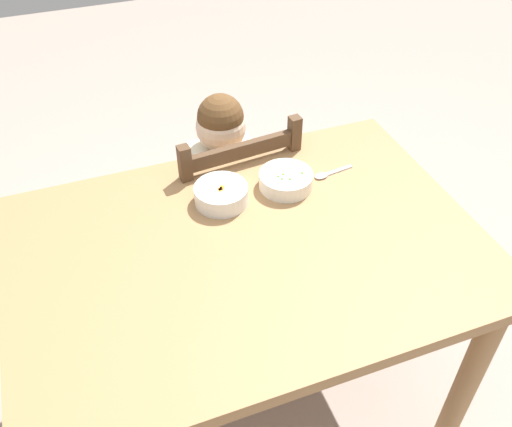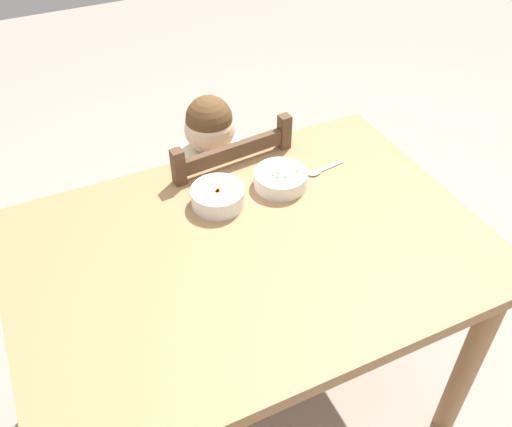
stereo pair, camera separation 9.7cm
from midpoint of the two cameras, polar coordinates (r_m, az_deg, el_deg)
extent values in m
plane|color=#A39083|center=(2.13, 0.75, -18.33)|extent=(8.00, 8.00, 0.00)
cube|color=#9E7449|center=(1.52, 1.00, -3.81)|extent=(1.28, 0.90, 0.04)
cylinder|color=#9E7449|center=(1.87, 22.42, -15.32)|extent=(0.07, 0.07, 0.74)
cylinder|color=#9E7449|center=(2.02, -18.52, -8.35)|extent=(0.07, 0.07, 0.74)
cylinder|color=#9E7449|center=(2.23, 10.99, -0.80)|extent=(0.07, 0.07, 0.74)
cube|color=#4F3623|center=(2.16, -2.12, 0.08)|extent=(0.46, 0.46, 0.02)
cube|color=#4F3623|center=(2.49, 0.19, 0.25)|extent=(0.04, 0.04, 0.41)
cube|color=#4F3623|center=(2.39, -8.04, -2.37)|extent=(0.04, 0.04, 0.41)
cube|color=#4F3623|center=(2.25, 4.46, -5.49)|extent=(0.04, 0.04, 0.41)
cube|color=#4F3623|center=(2.14, -4.55, -8.73)|extent=(0.04, 0.04, 0.41)
cube|color=#4F3623|center=(1.94, 5.16, 3.82)|extent=(0.04, 0.04, 0.47)
cube|color=#4F3623|center=(1.81, -5.32, 0.62)|extent=(0.04, 0.04, 0.47)
cube|color=#4F3623|center=(1.77, 0.10, 6.43)|extent=(0.36, 0.06, 0.05)
cube|color=#4F3623|center=(1.85, 0.10, 2.85)|extent=(0.36, 0.06, 0.05)
cube|color=beige|center=(2.03, -1.96, 3.17)|extent=(0.22, 0.14, 0.32)
sphere|color=beige|center=(1.89, -2.13, 8.82)|extent=(0.17, 0.17, 0.17)
sphere|color=brown|center=(1.87, -2.16, 9.81)|extent=(0.16, 0.16, 0.16)
cylinder|color=#3F4C72|center=(2.19, -2.08, -6.69)|extent=(0.07, 0.07, 0.43)
cylinder|color=#3F4C72|center=(2.21, 0.63, -5.95)|extent=(0.07, 0.07, 0.43)
cylinder|color=beige|center=(1.87, -4.78, 2.46)|extent=(0.06, 0.27, 0.14)
cylinder|color=beige|center=(1.94, 2.59, 4.15)|extent=(0.06, 0.27, 0.14)
cylinder|color=white|center=(1.69, 4.72, 3.37)|extent=(0.16, 0.16, 0.05)
cylinder|color=white|center=(1.70, 4.68, 2.81)|extent=(0.07, 0.07, 0.01)
cylinder|color=#4FA130|center=(1.69, 4.73, 3.57)|extent=(0.13, 0.13, 0.03)
sphere|color=green|center=(1.66, 5.16, 3.38)|extent=(0.01, 0.01, 0.01)
sphere|color=#59A931|center=(1.67, 3.97, 3.67)|extent=(0.01, 0.01, 0.01)
sphere|color=#569A26|center=(1.69, 6.40, 4.00)|extent=(0.01, 0.01, 0.01)
sphere|color=green|center=(1.66, 4.36, 3.41)|extent=(0.01, 0.01, 0.01)
sphere|color=#4EA425|center=(1.68, 4.46, 3.89)|extent=(0.01, 0.01, 0.01)
cylinder|color=white|center=(1.63, -1.88, 1.91)|extent=(0.16, 0.16, 0.05)
cylinder|color=white|center=(1.64, -1.87, 1.26)|extent=(0.07, 0.07, 0.01)
cylinder|color=orange|center=(1.62, -1.89, 2.13)|extent=(0.13, 0.13, 0.03)
cube|color=orange|center=(1.61, -1.93, 2.38)|extent=(0.02, 0.02, 0.01)
cube|color=orange|center=(1.61, -1.75, 2.59)|extent=(0.02, 0.02, 0.01)
cube|color=orange|center=(1.60, -1.94, 2.27)|extent=(0.02, 0.02, 0.01)
cube|color=silver|center=(1.79, 10.03, 4.35)|extent=(0.10, 0.03, 0.00)
ellipsoid|color=silver|center=(1.75, 8.28, 3.80)|extent=(0.05, 0.04, 0.01)
camera|label=1|loc=(0.05, 91.82, -1.60)|focal=39.07mm
camera|label=2|loc=(0.05, -88.18, 1.60)|focal=39.07mm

